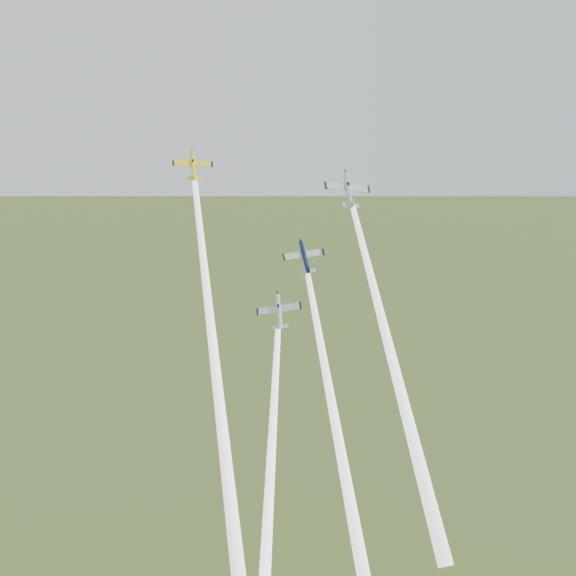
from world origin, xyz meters
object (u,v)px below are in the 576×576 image
object	(u,v)px
plane_navy	(305,257)
plane_silver_right	(348,190)
plane_silver_low	(279,311)
plane_yellow	(193,166)

from	to	relation	value
plane_navy	plane_silver_right	xyz separation A→B (m)	(8.15, 3.30, 10.74)
plane_navy	plane_silver_low	distance (m)	10.73
plane_navy	plane_silver_low	bearing A→B (deg)	-140.99
plane_silver_right	plane_yellow	bearing A→B (deg)	160.70
plane_yellow	plane_silver_low	size ratio (longest dim) A/B	0.92
plane_yellow	plane_silver_right	bearing A→B (deg)	-13.69
plane_navy	plane_silver_right	world-z (taller)	plane_silver_right
plane_navy	plane_silver_low	world-z (taller)	plane_navy
plane_yellow	plane_navy	bearing A→B (deg)	-27.17
plane_silver_low	plane_silver_right	bearing A→B (deg)	46.51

